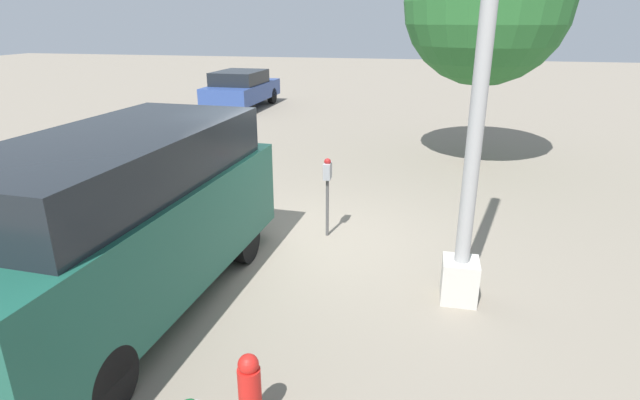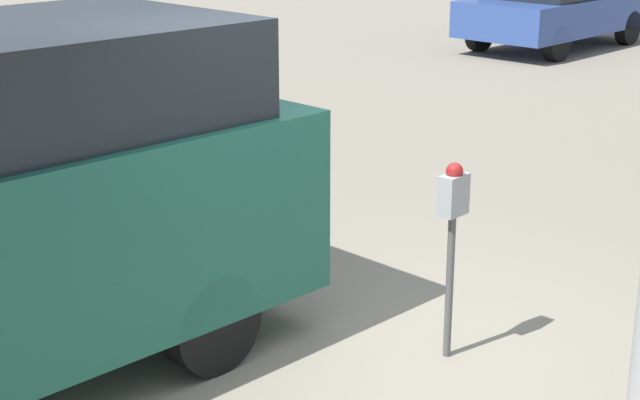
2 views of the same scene
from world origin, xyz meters
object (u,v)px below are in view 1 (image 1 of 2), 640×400
(parking_meter_near, at_px, (327,179))
(fire_hydrant, at_px, (250,390))
(lamp_post, at_px, (474,143))
(parked_van, at_px, (121,219))
(street_tree, at_px, (487,2))
(car_distant, at_px, (242,88))

(parking_meter_near, bearing_deg, fire_hydrant, 1.86)
(lamp_post, xyz_separation_m, fire_hydrant, (2.52, -1.85, -1.67))
(parked_van, distance_m, street_tree, 9.21)
(parking_meter_near, relative_size, car_distant, 0.31)
(parked_van, bearing_deg, parking_meter_near, 146.69)
(lamp_post, relative_size, street_tree, 1.03)
(lamp_post, distance_m, parked_van, 4.16)
(parked_van, bearing_deg, fire_hydrant, 56.93)
(parked_van, bearing_deg, lamp_post, 107.28)
(parking_meter_near, xyz_separation_m, fire_hydrant, (4.13, 0.17, -0.61))
(car_distant, xyz_separation_m, fire_hydrant, (15.77, 6.03, -0.42))
(fire_hydrant, bearing_deg, parking_meter_near, -177.69)
(street_tree, bearing_deg, fire_hydrant, -14.79)
(car_distant, bearing_deg, fire_hydrant, -157.68)
(parking_meter_near, bearing_deg, car_distant, -153.69)
(car_distant, bearing_deg, street_tree, -126.80)
(lamp_post, bearing_deg, car_distant, -149.23)
(parking_meter_near, height_order, parked_van, parked_van)
(street_tree, bearing_deg, car_distant, -128.19)
(lamp_post, xyz_separation_m, parked_van, (1.02, -3.93, -0.86))
(lamp_post, relative_size, car_distant, 1.36)
(parking_meter_near, height_order, fire_hydrant, parking_meter_near)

